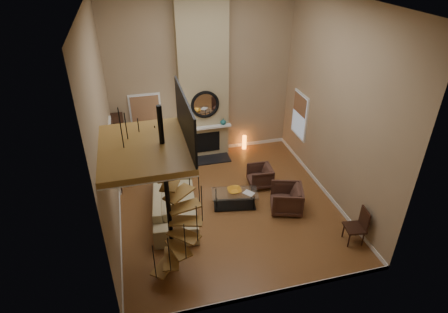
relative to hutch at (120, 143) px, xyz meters
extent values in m
cube|color=#966030|center=(2.81, -2.81, -0.95)|extent=(6.00, 6.50, 0.01)
cube|color=tan|center=(2.81, 0.44, 1.80)|extent=(6.00, 0.02, 5.50)
cube|color=tan|center=(2.81, -6.06, 1.80)|extent=(6.00, 0.02, 5.50)
cube|color=tan|center=(-0.19, -2.81, 1.80)|extent=(0.02, 6.50, 5.50)
cube|color=tan|center=(5.81, -2.81, 1.80)|extent=(0.02, 6.50, 5.50)
cube|color=silver|center=(2.81, -2.81, 4.54)|extent=(6.00, 6.50, 0.01)
cube|color=white|center=(2.81, 0.43, -0.89)|extent=(6.00, 0.02, 0.12)
cube|color=white|center=(2.81, -6.05, -0.89)|extent=(6.00, 0.02, 0.12)
cube|color=white|center=(-0.18, -2.81, -0.89)|extent=(0.02, 6.50, 0.12)
cube|color=white|center=(5.80, -2.81, -0.89)|extent=(0.02, 6.50, 0.12)
cube|color=tan|center=(2.81, 0.25, 1.80)|extent=(1.60, 0.38, 5.50)
cube|color=black|center=(2.81, -0.24, -0.93)|extent=(1.50, 0.60, 0.04)
cube|color=black|center=(2.81, 0.05, -0.40)|extent=(0.95, 0.02, 0.72)
cube|color=white|center=(2.81, -0.03, 0.20)|extent=(1.70, 0.18, 0.06)
torus|color=black|center=(2.81, 0.03, 1.00)|extent=(0.94, 0.10, 0.94)
cylinder|color=white|center=(2.81, 0.04, 1.00)|extent=(0.80, 0.01, 0.80)
imported|color=black|center=(2.26, 0.01, 0.35)|extent=(0.24, 0.24, 0.25)
imported|color=#1A5A5D|center=(3.41, 0.01, 0.33)|extent=(0.20, 0.20, 0.21)
cube|color=white|center=(0.91, 0.42, 0.65)|extent=(1.02, 0.04, 1.52)
cube|color=#8C9EB2|center=(0.91, 0.39, 0.65)|extent=(0.90, 0.01, 1.40)
cube|color=#9D6C46|center=(0.91, 0.38, 0.86)|extent=(0.90, 0.01, 0.98)
cube|color=white|center=(5.79, -0.81, 0.65)|extent=(0.04, 1.02, 1.52)
cube|color=#8C9EB2|center=(5.77, -0.81, 0.65)|extent=(0.01, 0.90, 1.40)
cube|color=#9D6C46|center=(5.75, -0.81, 1.03)|extent=(0.01, 0.90, 0.63)
cube|color=white|center=(-0.16, -1.01, 0.10)|extent=(0.06, 1.05, 2.16)
cube|color=black|center=(-0.12, -1.01, 0.07)|extent=(0.05, 0.90, 2.05)
cube|color=#8C9EB2|center=(-0.09, -1.01, 0.50)|extent=(0.01, 0.60, 0.90)
cube|color=olive|center=(0.66, -4.61, 2.23)|extent=(1.70, 2.20, 0.12)
cube|color=white|center=(0.66, -4.61, 2.16)|extent=(1.70, 2.20, 0.03)
cube|color=black|center=(1.48, -4.61, 2.76)|extent=(0.04, 2.20, 0.94)
cylinder|color=black|center=(1.01, -4.61, 1.06)|extent=(0.10, 0.10, 4.02)
cube|color=olive|center=(0.79, -4.89, -0.69)|extent=(0.71, 0.78, 0.04)
cylinder|color=black|center=(0.57, -5.18, -0.22)|extent=(0.02, 0.02, 0.94)
cube|color=olive|center=(0.95, -4.96, -0.43)|extent=(0.46, 0.77, 0.04)
cylinder|color=black|center=(0.89, -5.32, 0.04)|extent=(0.02, 0.02, 0.94)
cube|color=olive|center=(1.12, -4.95, -0.17)|extent=(0.55, 0.79, 0.04)
cylinder|color=black|center=(1.23, -5.29, 0.30)|extent=(0.02, 0.02, 0.94)
cube|color=olive|center=(1.27, -4.86, 0.09)|extent=(0.75, 0.74, 0.04)
cylinder|color=black|center=(1.53, -5.11, 0.56)|extent=(0.02, 0.02, 0.94)
cube|color=olive|center=(1.36, -4.71, 0.35)|extent=(0.79, 0.53, 0.04)
cylinder|color=black|center=(1.70, -4.81, 0.82)|extent=(0.02, 0.02, 0.94)
cube|color=olive|center=(1.36, -4.54, 0.61)|extent=(0.77, 0.48, 0.04)
cylinder|color=black|center=(1.72, -4.46, 1.08)|extent=(0.02, 0.02, 0.94)
cube|color=olive|center=(1.29, -4.38, 0.87)|extent=(0.77, 0.72, 0.04)
cylinder|color=black|center=(1.56, -4.15, 1.34)|extent=(0.02, 0.02, 0.94)
cube|color=olive|center=(1.15, -4.28, 1.13)|extent=(0.58, 0.79, 0.04)
cylinder|color=black|center=(1.28, -3.94, 1.60)|extent=(0.02, 0.02, 0.94)
cube|color=olive|center=(0.97, -4.25, 1.39)|extent=(0.41, 0.75, 0.04)
cylinder|color=black|center=(0.94, -3.89, 1.86)|extent=(0.02, 0.02, 0.94)
cube|color=olive|center=(0.81, -4.31, 1.65)|extent=(0.68, 0.79, 0.04)
cylinder|color=black|center=(0.61, -4.01, 2.12)|extent=(0.02, 0.02, 0.94)
cube|color=olive|center=(0.69, -4.44, 1.91)|extent=(0.80, 0.64, 0.04)
cylinder|color=black|center=(0.38, -4.27, 2.38)|extent=(0.02, 0.02, 0.94)
cube|color=olive|center=(0.65, -4.61, 2.17)|extent=(0.72, 0.34, 0.04)
cylinder|color=black|center=(0.29, -4.61, 2.64)|extent=(0.02, 0.02, 0.94)
cube|color=black|center=(0.00, 0.00, 0.00)|extent=(0.37, 0.79, 1.76)
imported|color=tan|center=(1.31, -2.71, -0.55)|extent=(1.43, 2.97, 0.84)
imported|color=#492B22|center=(4.09, -2.12, -0.60)|extent=(0.75, 0.73, 0.65)
imported|color=#492B22|center=(4.43, -3.41, -0.60)|extent=(1.07, 1.06, 0.78)
cube|color=silver|center=(3.00, -2.88, -0.51)|extent=(1.38, 0.86, 0.02)
cube|color=black|center=(3.00, -2.88, -0.92)|extent=(1.25, 0.74, 0.02)
cylinder|color=black|center=(2.45, -3.00, -0.73)|extent=(0.04, 0.04, 0.47)
cylinder|color=black|center=(3.48, -3.19, -0.73)|extent=(0.04, 0.04, 0.47)
cylinder|color=black|center=(2.53, -2.57, -0.73)|extent=(0.04, 0.04, 0.47)
cylinder|color=black|center=(3.55, -2.75, -0.73)|extent=(0.04, 0.04, 0.47)
imported|color=gold|center=(3.00, -2.83, -0.45)|extent=(0.39, 0.39, 0.10)
imported|color=gray|center=(3.35, -3.03, -0.49)|extent=(0.36, 0.37, 0.03)
cylinder|color=black|center=(1.80, -0.55, -0.93)|extent=(0.38, 0.38, 0.03)
cylinder|color=black|center=(1.80, -0.55, -0.15)|extent=(0.04, 0.04, 1.63)
cylinder|color=#F2E5C6|center=(1.80, -0.55, 0.60)|extent=(0.42, 0.42, 0.34)
cylinder|color=orange|center=(4.25, 0.24, -0.70)|extent=(0.15, 0.15, 0.52)
cube|color=black|center=(5.49, -5.01, -0.51)|extent=(0.53, 0.53, 0.05)
cube|color=black|center=(5.69, -5.04, -0.25)|extent=(0.11, 0.45, 0.55)
cylinder|color=black|center=(5.28, -5.16, -0.74)|extent=(0.04, 0.04, 0.45)
cylinder|color=black|center=(5.64, -5.22, -0.74)|extent=(0.04, 0.04, 0.45)
cylinder|color=black|center=(5.33, -4.81, -0.74)|extent=(0.04, 0.04, 0.45)
cylinder|color=black|center=(5.69, -4.86, -0.74)|extent=(0.04, 0.04, 0.45)
camera|label=1|loc=(0.58, -11.03, 5.75)|focal=29.99mm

